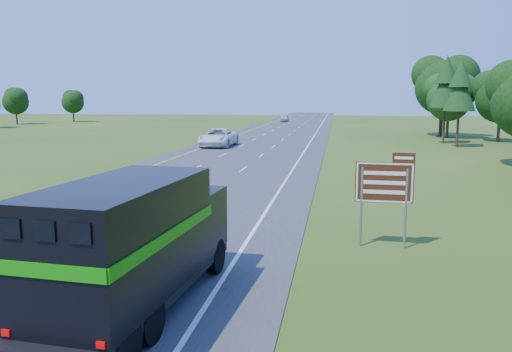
# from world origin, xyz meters

# --- Properties ---
(road) EXTENTS (15.00, 260.00, 0.04)m
(road) POSITION_xyz_m (0.00, 50.00, 0.02)
(road) COLOR #38383A
(road) RESTS_ON ground
(lane_markings) EXTENTS (11.15, 260.00, 0.01)m
(lane_markings) POSITION_xyz_m (0.00, 50.00, 0.04)
(lane_markings) COLOR yellow
(lane_markings) RESTS_ON road
(horse_truck) EXTENTS (2.91, 7.72, 3.35)m
(horse_truck) POSITION_xyz_m (3.92, 3.95, 1.83)
(horse_truck) COLOR black
(horse_truck) RESTS_ON road
(white_suv) EXTENTS (3.36, 7.09, 1.96)m
(white_suv) POSITION_xyz_m (-4.16, 46.06, 1.02)
(white_suv) COLOR white
(white_suv) RESTS_ON road
(far_car) EXTENTS (1.86, 4.34, 1.46)m
(far_car) POSITION_xyz_m (-3.18, 105.90, 0.77)
(far_car) COLOR #B3B3BA
(far_car) RESTS_ON road
(exit_sign) EXTENTS (2.01, 0.18, 3.41)m
(exit_sign) POSITION_xyz_m (10.41, 10.56, 2.21)
(exit_sign) COLOR gray
(exit_sign) RESTS_ON ground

